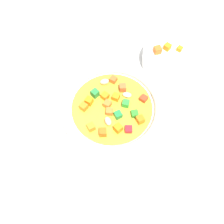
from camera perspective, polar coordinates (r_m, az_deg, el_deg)
ground_plane at (r=61.91cm, az=-0.00°, el=-1.56°), size 140.00×140.00×2.00cm
soup_bowl_main at (r=58.36cm, az=0.00°, el=0.24°), size 20.95×20.95×6.20cm
spoon at (r=56.62cm, az=-10.02°, el=-12.91°), size 24.66×4.06×0.74cm
side_bowl_small at (r=69.02cm, az=11.68°, el=10.72°), size 13.32×13.32×4.58cm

